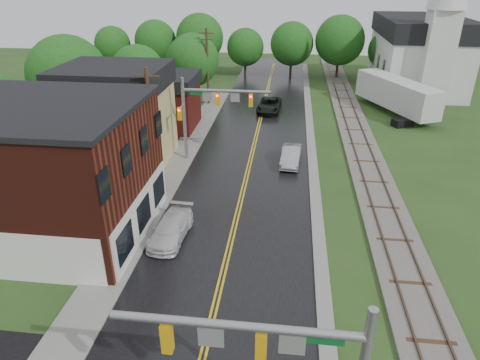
% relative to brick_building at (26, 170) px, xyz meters
% --- Properties ---
extents(main_road, '(10.00, 90.00, 0.02)m').
position_rel_brick_building_xyz_m(main_road, '(12.48, 15.00, -4.15)').
color(main_road, black).
rests_on(main_road, ground).
extents(curb_right, '(0.80, 70.00, 0.12)m').
position_rel_brick_building_xyz_m(curb_right, '(17.88, 20.00, -4.15)').
color(curb_right, gray).
rests_on(curb_right, ground).
extents(sidewalk_left, '(2.40, 50.00, 0.12)m').
position_rel_brick_building_xyz_m(sidewalk_left, '(6.28, 10.00, -4.15)').
color(sidewalk_left, gray).
rests_on(sidewalk_left, ground).
extents(brick_building, '(14.30, 10.30, 8.30)m').
position_rel_brick_building_xyz_m(brick_building, '(0.00, 0.00, 0.00)').
color(brick_building, '#46170F').
rests_on(brick_building, ground).
extents(yellow_house, '(8.00, 7.00, 6.40)m').
position_rel_brick_building_xyz_m(yellow_house, '(1.48, 11.00, -0.95)').
color(yellow_house, tan).
rests_on(yellow_house, ground).
extents(darkred_building, '(7.00, 6.00, 4.40)m').
position_rel_brick_building_xyz_m(darkred_building, '(2.48, 20.00, -1.95)').
color(darkred_building, '#3F0F0C').
rests_on(darkred_building, ground).
extents(church, '(10.40, 18.40, 20.00)m').
position_rel_brick_building_xyz_m(church, '(32.48, 38.74, 1.68)').
color(church, silver).
rests_on(church, ground).
extents(railroad, '(3.20, 80.00, 0.30)m').
position_rel_brick_building_xyz_m(railroad, '(22.48, 20.00, -4.05)').
color(railroad, '#59544C').
rests_on(railroad, ground).
extents(traffic_signal_far, '(7.34, 0.43, 7.20)m').
position_rel_brick_building_xyz_m(traffic_signal_far, '(9.01, 12.00, 0.82)').
color(traffic_signal_far, gray).
rests_on(traffic_signal_far, ground).
extents(utility_pole_b, '(1.80, 0.28, 9.00)m').
position_rel_brick_building_xyz_m(utility_pole_b, '(5.68, 7.00, 0.57)').
color(utility_pole_b, '#382616').
rests_on(utility_pole_b, ground).
extents(utility_pole_c, '(1.80, 0.28, 9.00)m').
position_rel_brick_building_xyz_m(utility_pole_c, '(5.68, 29.00, 0.57)').
color(utility_pole_c, '#382616').
rests_on(utility_pole_c, ground).
extents(tree_left_b, '(7.60, 7.60, 9.69)m').
position_rel_brick_building_xyz_m(tree_left_b, '(-5.36, 16.90, 1.57)').
color(tree_left_b, black).
rests_on(tree_left_b, ground).
extents(tree_left_c, '(6.00, 6.00, 7.65)m').
position_rel_brick_building_xyz_m(tree_left_c, '(-1.36, 24.90, 0.36)').
color(tree_left_c, black).
rests_on(tree_left_c, ground).
extents(tree_left_e, '(6.40, 6.40, 8.16)m').
position_rel_brick_building_xyz_m(tree_left_e, '(3.64, 30.90, 0.66)').
color(tree_left_e, black).
rests_on(tree_left_e, ground).
extents(suv_dark, '(2.85, 5.64, 1.53)m').
position_rel_brick_building_xyz_m(suv_dark, '(13.28, 26.90, -3.39)').
color(suv_dark, black).
rests_on(suv_dark, ground).
extents(sedan_silver, '(1.85, 4.50, 1.45)m').
position_rel_brick_building_xyz_m(sedan_silver, '(15.98, 12.12, -3.43)').
color(sedan_silver, '#A1A0A5').
rests_on(sedan_silver, ground).
extents(pickup_white, '(2.20, 4.83, 1.37)m').
position_rel_brick_building_xyz_m(pickup_white, '(8.76, -0.13, -3.47)').
color(pickup_white, silver).
rests_on(pickup_white, ground).
extents(semi_trailer, '(7.58, 12.34, 3.89)m').
position_rel_brick_building_xyz_m(semi_trailer, '(27.62, 27.87, -1.84)').
color(semi_trailer, black).
rests_on(semi_trailer, ground).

